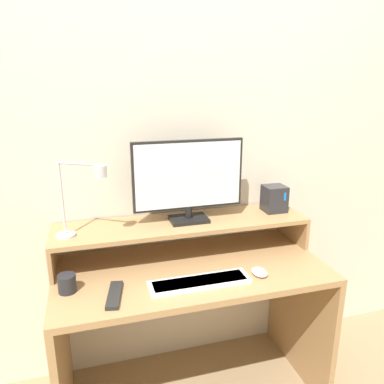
% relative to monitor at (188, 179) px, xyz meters
% --- Properties ---
extents(wall_back, '(6.00, 0.05, 2.50)m').
position_rel_monitor_xyz_m(wall_back, '(-0.03, 0.18, 0.14)').
color(wall_back, beige).
rests_on(wall_back, ground_plane).
extents(desk, '(1.26, 0.62, 0.72)m').
position_rel_monitor_xyz_m(desk, '(-0.03, -0.16, -0.59)').
color(desk, '#A87F51').
rests_on(desk, ground_plane).
extents(monitor_shelf, '(1.26, 0.30, 0.17)m').
position_rel_monitor_xyz_m(monitor_shelf, '(-0.03, -0.00, -0.24)').
color(monitor_shelf, '#A87F51').
rests_on(monitor_shelf, desk).
extents(monitor, '(0.55, 0.13, 0.41)m').
position_rel_monitor_xyz_m(monitor, '(0.00, 0.00, 0.00)').
color(monitor, black).
rests_on(monitor, monitor_shelf).
extents(desk_lamp, '(0.24, 0.17, 0.34)m').
position_rel_monitor_xyz_m(desk_lamp, '(-0.50, -0.09, -0.01)').
color(desk_lamp, silver).
rests_on(desk_lamp, monitor_shelf).
extents(router_dock, '(0.11, 0.11, 0.14)m').
position_rel_monitor_xyz_m(router_dock, '(0.48, 0.02, -0.15)').
color(router_dock, '#28282D').
rests_on(router_dock, monitor_shelf).
extents(keyboard, '(0.44, 0.12, 0.02)m').
position_rel_monitor_xyz_m(keyboard, '(-0.04, -0.32, -0.38)').
color(keyboard, white).
rests_on(keyboard, desk).
extents(mouse, '(0.07, 0.09, 0.03)m').
position_rel_monitor_xyz_m(mouse, '(0.24, -0.32, -0.37)').
color(mouse, white).
rests_on(mouse, desk).
extents(remote_control, '(0.09, 0.20, 0.02)m').
position_rel_monitor_xyz_m(remote_control, '(-0.40, -0.32, -0.38)').
color(remote_control, black).
rests_on(remote_control, desk).
extents(mug, '(0.07, 0.07, 0.08)m').
position_rel_monitor_xyz_m(mug, '(-0.58, -0.22, -0.35)').
color(mug, '#232328').
rests_on(mug, desk).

